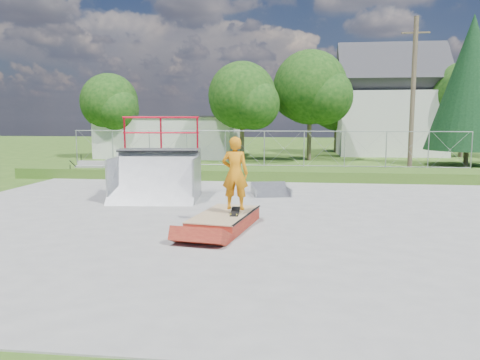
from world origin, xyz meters
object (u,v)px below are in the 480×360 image
Objects in this scene: flat_bank_ramp at (271,190)px; skater at (235,176)px; quarter_pipe at (155,159)px; grind_box at (224,221)px.

skater is (-0.66, -5.39, 1.20)m from flat_bank_ramp.
quarter_pipe reaches higher than flat_bank_ramp.
quarter_pipe is 5.05m from skater.
quarter_pipe reaches higher than grind_box.
quarter_pipe is 4.50m from flat_bank_ramp.
grind_box is 1.47× the size of skater.
skater is (3.34, -3.78, -0.08)m from quarter_pipe.
quarter_pipe is 2.06× the size of flat_bank_ramp.
flat_bank_ramp is at bearing 16.66° from quarter_pipe.
grind_box is 5.06m from quarter_pipe.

